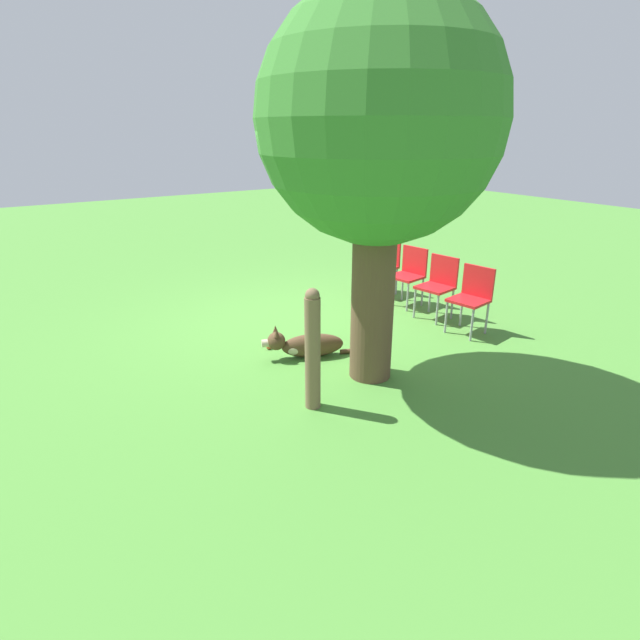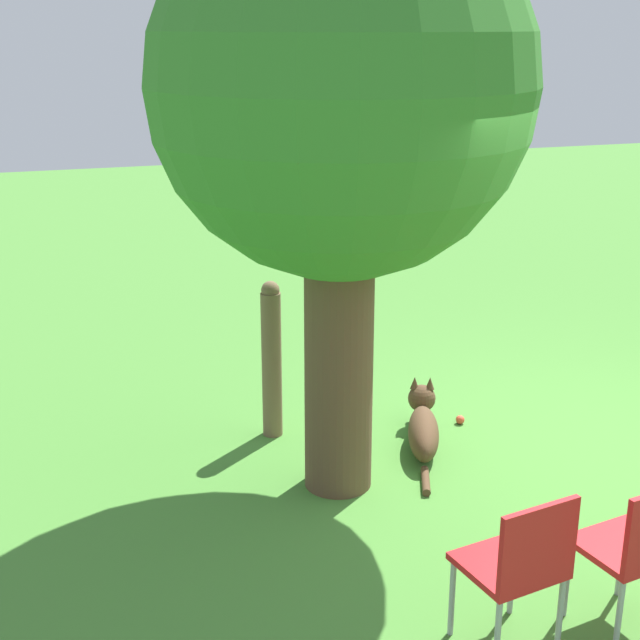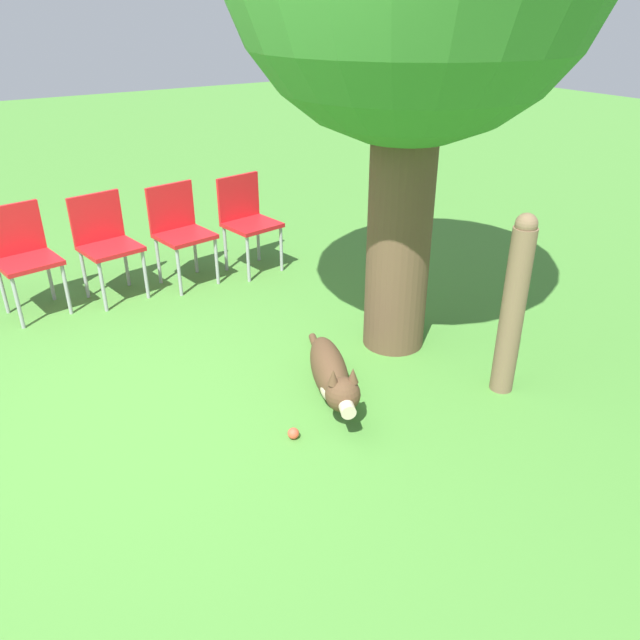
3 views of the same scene
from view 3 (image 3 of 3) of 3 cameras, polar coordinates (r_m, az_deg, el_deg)
ground_plane at (r=4.16m, az=-11.83°, el=-6.86°), size 30.00×30.00×0.00m
dog at (r=4.00m, az=1.07°, el=-5.07°), size 1.19×0.58×0.40m
fence_post at (r=4.04m, az=17.27°, el=1.25°), size 0.15×0.15×1.20m
red_chair_0 at (r=5.49m, az=-25.52°, el=5.66°), size 0.49×0.50×0.87m
red_chair_1 at (r=5.55m, az=-19.04°, el=7.05°), size 0.49×0.50×0.87m
red_chair_2 at (r=5.67m, az=-12.73°, el=8.31°), size 0.49×0.50×0.87m
red_chair_3 at (r=5.86m, az=-6.72°, el=9.42°), size 0.49×0.50×0.87m
tennis_ball at (r=3.71m, az=-2.45°, el=-10.32°), size 0.07×0.07×0.07m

